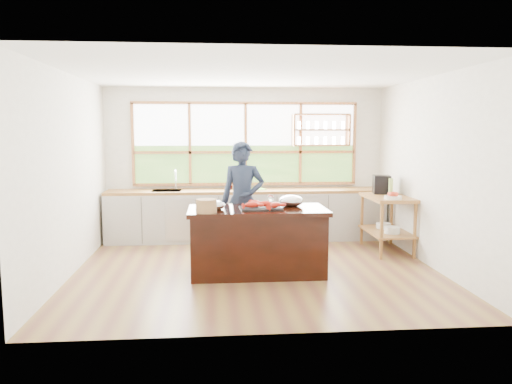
{
  "coord_description": "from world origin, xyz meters",
  "views": [
    {
      "loc": [
        -0.58,
        -6.79,
        1.94
      ],
      "look_at": [
        0.01,
        0.15,
        1.08
      ],
      "focal_mm": 35.0,
      "sensor_mm": 36.0,
      "label": 1
    }
  ],
  "objects": [
    {
      "name": "mixing_bowl_left",
      "position": [
        -0.57,
        -0.25,
        0.96
      ],
      "size": [
        0.27,
        0.27,
        0.13
      ],
      "primitive_type": "ellipsoid",
      "color": "#B6B9BD",
      "rests_on": "island"
    },
    {
      "name": "ground_plane",
      "position": [
        0.0,
        0.0,
        0.0
      ],
      "size": [
        5.0,
        5.0,
        0.0
      ],
      "primitive_type": "plane",
      "color": "olive"
    },
    {
      "name": "espresso_machine",
      "position": [
        2.19,
        1.21,
        1.05
      ],
      "size": [
        0.31,
        0.33,
        0.3
      ],
      "primitive_type": "cube",
      "rotation": [
        0.0,
        0.0,
        -0.18
      ],
      "color": "black",
      "rests_on": "right_shelf_unit"
    },
    {
      "name": "mixing_bowl_right",
      "position": [
        0.48,
        -0.03,
        0.97
      ],
      "size": [
        0.34,
        0.34,
        0.16
      ],
      "primitive_type": "ellipsoid",
      "color": "#B6B9BD",
      "rests_on": "island"
    },
    {
      "name": "slate_board",
      "position": [
        0.04,
        -0.23,
        0.91
      ],
      "size": [
        0.57,
        0.42,
        0.02
      ],
      "primitive_type": "cube",
      "rotation": [
        0.0,
        0.0,
        0.05
      ],
      "color": "black",
      "rests_on": "island"
    },
    {
      "name": "wine_glass",
      "position": [
        0.15,
        -0.45,
        1.06
      ],
      "size": [
        0.08,
        0.08,
        0.22
      ],
      "color": "silver",
      "rests_on": "island"
    },
    {
      "name": "island",
      "position": [
        0.0,
        -0.2,
        0.45
      ],
      "size": [
        1.85,
        0.9,
        0.9
      ],
      "color": "black",
      "rests_on": "ground_plane"
    },
    {
      "name": "parchment_roll",
      "position": [
        -0.78,
        -0.02,
        0.94
      ],
      "size": [
        0.11,
        0.31,
        0.08
      ],
      "primitive_type": "cylinder",
      "rotation": [
        1.57,
        0.0,
        0.1
      ],
      "color": "silver",
      "rests_on": "island"
    },
    {
      "name": "potted_plant",
      "position": [
        -0.29,
        2.0,
        1.03
      ],
      "size": [
        0.16,
        0.14,
        0.26
      ],
      "primitive_type": "imported",
      "rotation": [
        0.0,
        0.0,
        -0.39
      ],
      "color": "slate",
      "rests_on": "back_counter"
    },
    {
      "name": "lobster_pile",
      "position": [
        0.06,
        -0.24,
        0.96
      ],
      "size": [
        0.52,
        0.44,
        0.08
      ],
      "color": "red",
      "rests_on": "slate_board"
    },
    {
      "name": "room_shell",
      "position": [
        0.02,
        0.51,
        1.75
      ],
      "size": [
        5.02,
        4.52,
        2.71
      ],
      "color": "white",
      "rests_on": "ground_plane"
    },
    {
      "name": "cutting_board",
      "position": [
        0.11,
        1.94,
        0.91
      ],
      "size": [
        0.46,
        0.39,
        0.01
      ],
      "primitive_type": "cube",
      "rotation": [
        0.0,
        0.0,
        0.26
      ],
      "color": "#6FCB3A",
      "rests_on": "back_counter"
    },
    {
      "name": "cook",
      "position": [
        -0.15,
        0.59,
        0.89
      ],
      "size": [
        0.68,
        0.47,
        1.78
      ],
      "primitive_type": "imported",
      "rotation": [
        0.0,
        0.0,
        -0.07
      ],
      "color": "#1C263B",
      "rests_on": "ground_plane"
    },
    {
      "name": "wine_bottle",
      "position": [
        2.24,
        0.91,
        1.04
      ],
      "size": [
        0.09,
        0.09,
        0.28
      ],
      "primitive_type": "cylinder",
      "rotation": [
        0.0,
        0.0,
        0.32
      ],
      "color": "#A2C35F",
      "rests_on": "right_shelf_unit"
    },
    {
      "name": "wicker_basket",
      "position": [
        -0.68,
        -0.48,
        0.99
      ],
      "size": [
        0.27,
        0.27,
        0.17
      ],
      "primitive_type": "cylinder",
      "color": "tan",
      "rests_on": "island"
    },
    {
      "name": "right_shelf_unit",
      "position": [
        2.19,
        0.89,
        0.6
      ],
      "size": [
        0.62,
        1.1,
        0.9
      ],
      "color": "#905B36",
      "rests_on": "ground_plane"
    },
    {
      "name": "fruit_bowl",
      "position": [
        2.14,
        0.53,
        0.94
      ],
      "size": [
        0.26,
        0.26,
        0.11
      ],
      "color": "white",
      "rests_on": "right_shelf_unit"
    },
    {
      "name": "back_counter",
      "position": [
        -0.02,
        1.94,
        0.45
      ],
      "size": [
        4.9,
        0.63,
        0.9
      ],
      "color": "#B6B3AC",
      "rests_on": "ground_plane"
    }
  ]
}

